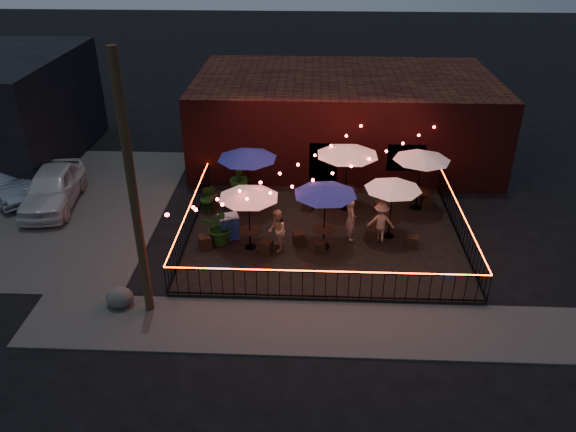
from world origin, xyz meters
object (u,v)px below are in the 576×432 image
Objects in this scene: cafe_table_1 at (247,155)px; cafe_table_5 at (422,156)px; utility_pole at (133,194)px; cafe_table_4 at (393,186)px; cooler at (229,227)px; boulder at (120,297)px; cafe_table_3 at (348,151)px; cafe_table_2 at (325,190)px; cafe_table_0 at (248,194)px.

cafe_table_5 is at bearing 3.37° from cafe_table_1.
utility_pole is 3.22× the size of cafe_table_5.
cafe_table_4 is 6.14m from cooler.
cafe_table_4 is 2.88× the size of boulder.
cooler is (-7.28, -2.70, -1.79)m from cafe_table_5.
cafe_table_1 reaches higher than boulder.
cafe_table_4 is (1.54, -2.18, -0.40)m from cafe_table_3.
cafe_table_4 is (2.43, 0.83, -0.17)m from cafe_table_2.
cafe_table_3 is 3.71× the size of boulder.
cafe_table_5 reaches higher than cafe_table_2.
cafe_table_4 is 9.99m from boulder.
cafe_table_2 is 1.13× the size of cafe_table_5.
cafe_table_1 is (-0.36, 2.92, 0.22)m from cafe_table_0.
cafe_table_0 is at bearing 42.54° from boulder.
utility_pole is 6.72m from cafe_table_2.
cafe_table_3 is 1.31× the size of cafe_table_5.
cafe_table_0 is at bearing -137.80° from cafe_table_3.
cafe_table_3 is at bearing 125.14° from cafe_table_4.
cafe_table_3 reaches higher than cafe_table_2.
cafe_table_2 reaches higher than boulder.
cafe_table_0 is 0.87× the size of cafe_table_3.
cafe_table_5 is (6.79, 0.40, -0.10)m from cafe_table_1.
cooler is (-0.49, -2.30, -1.89)m from cafe_table_1.
cafe_table_0 reaches higher than boulder.
cafe_table_5 is 2.64× the size of cooler.
cafe_table_1 reaches higher than cooler.
cafe_table_3 is 2.70m from cafe_table_4.
cafe_table_5 is at bearing 33.54° from boulder.
cafe_table_1 reaches higher than cafe_table_2.
cafe_table_0 is 4.77m from cafe_table_3.
cafe_table_4 is at bearing -15.83° from cooler.
boulder is at bearing -117.91° from cafe_table_1.
cafe_table_2 is 3.15m from cafe_table_3.
boulder is (-0.95, 0.12, -3.66)m from utility_pole.
cafe_table_0 is at bearing -152.69° from cafe_table_5.
cafe_table_2 is 2.57m from cafe_table_4.
cooler is at bearing -149.57° from cafe_table_3.
cafe_table_4 is 2.68× the size of cooler.
cafe_table_0 is (2.75, 3.52, -1.70)m from utility_pole.
cafe_table_5 is (6.43, 3.32, 0.11)m from cafe_table_0.
boulder is (-6.33, -3.58, -2.06)m from cafe_table_2.
cafe_table_3 is at bearing 42.37° from boulder.
cafe_table_1 is at bearing 96.97° from cafe_table_0.
cafe_table_2 is (5.38, 3.70, -1.60)m from utility_pole.
cafe_table_2 is 2.97× the size of cooler.
cafe_table_1 is at bearing 160.58° from cafe_table_4.
cooler is 4.94m from boulder.
utility_pole is 3.17× the size of cafe_table_4.
cafe_table_0 is 1.01× the size of cafe_table_2.
cafe_table_4 is (7.81, 4.53, -1.77)m from utility_pole.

